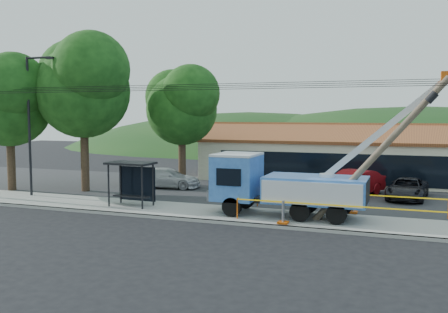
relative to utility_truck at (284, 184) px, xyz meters
name	(u,v)px	position (x,y,z in m)	size (l,w,h in m)	color
ground	(200,233)	(-2.82, -4.37, -1.80)	(120.00, 120.00, 0.00)	black
curb	(217,222)	(-2.82, -2.27, -1.73)	(60.00, 0.25, 0.15)	gray
sidewalk	(230,214)	(-2.82, -0.37, -1.73)	(60.00, 4.00, 0.15)	gray
parking_lot	(269,192)	(-2.82, 7.63, -1.75)	(60.00, 12.00, 0.10)	#28282B
strip_mall	(344,158)	(1.18, 15.61, 0.08)	(22.50, 8.53, 4.67)	beige
streetlight	(32,115)	(-16.60, 0.63, 3.50)	(2.13, 0.22, 9.00)	black
tree_west_near	(83,82)	(-14.82, 3.63, 5.72)	(7.56, 6.72, 10.80)	#332316
tree_west_far	(9,97)	(-19.82, 2.13, 4.74)	(6.84, 6.08, 9.48)	#332316
tree_lot	(182,103)	(-9.82, 8.63, 4.41)	(6.30, 5.60, 8.94)	#332316
hill_west	(249,147)	(-17.82, 50.63, -1.80)	(78.40, 56.00, 28.00)	#153A15
hill_center	(417,152)	(7.18, 50.63, -1.80)	(89.60, 64.00, 32.00)	#153A15
utility_truck	(284,184)	(0.00, 0.00, 0.00)	(11.69, 4.24, 7.16)	black
leaning_pole	(386,145)	(4.96, -0.44, 2.16)	(6.10, 1.76, 7.10)	#4D4032
bus_shelter	(132,174)	(-8.82, -0.20, 0.19)	(2.65, 1.68, 2.51)	black
caution_tape	(343,204)	(2.96, 0.23, -0.89)	(10.00, 3.60, 1.04)	#D3510B
car_silver	(142,186)	(-12.68, 7.62, -1.80)	(1.58, 3.93, 1.34)	silver
car_red	(352,197)	(2.66, 7.93, -1.80)	(1.77, 5.06, 1.67)	maroon
car_white	(167,189)	(-10.23, 6.90, -1.80)	(1.98, 4.86, 1.41)	silver
car_dark	(407,201)	(5.98, 7.84, -1.80)	(2.19, 4.75, 1.32)	black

